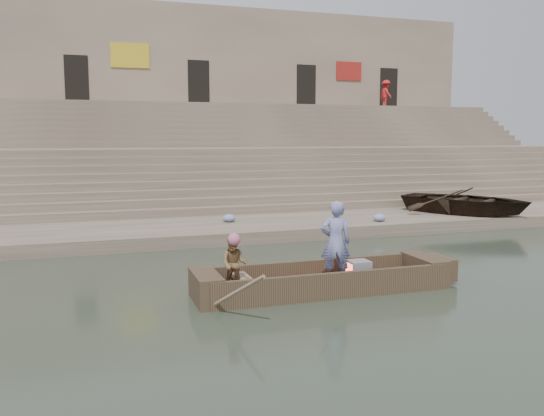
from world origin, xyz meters
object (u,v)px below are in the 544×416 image
television (358,270)px  beached_rowboat (465,201)px  main_rowboat (322,287)px  standing_man (336,242)px  pedestrian (386,94)px  rowing_man (234,264)px

television → beached_rowboat: bearing=41.1°
main_rowboat → standing_man: (0.22, -0.17, 1.00)m
television → pedestrian: (12.93, 21.88, 5.65)m
standing_man → pedestrian: pedestrian is taller
rowing_man → television: rowing_man is taller
main_rowboat → television: size_ratio=10.87×
beached_rowboat → pedestrian: 16.43m
main_rowboat → standing_man: size_ratio=2.82×
standing_man → television: size_ratio=3.85×
television → pedestrian: 26.03m
main_rowboat → pedestrian: pedestrian is taller
main_rowboat → pedestrian: bearing=57.8°
main_rowboat → rowing_man: bearing=-175.4°
main_rowboat → standing_man: standing_man is taller
beached_rowboat → pedestrian: pedestrian is taller
standing_man → television: standing_man is taller
main_rowboat → standing_man: bearing=-37.2°
rowing_man → pedestrian: pedestrian is taller
main_rowboat → beached_rowboat: beached_rowboat is taller
television → beached_rowboat: beached_rowboat is taller
beached_rowboat → rowing_man: bearing=178.8°
main_rowboat → rowing_man: size_ratio=4.44×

